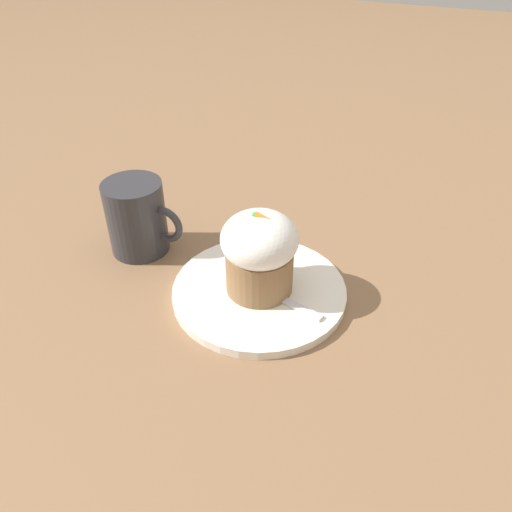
{
  "coord_description": "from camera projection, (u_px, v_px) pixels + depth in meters",
  "views": [
    {
      "loc": [
        0.19,
        -0.44,
        0.42
      ],
      "look_at": [
        -0.0,
        -0.0,
        0.06
      ],
      "focal_mm": 35.0,
      "sensor_mm": 36.0,
      "label": 1
    }
  ],
  "objects": [
    {
      "name": "ground_plane",
      "position": [
        259.0,
        294.0,
        0.63
      ],
      "size": [
        4.0,
        4.0,
        0.0
      ],
      "primitive_type": "plane",
      "color": "#846042"
    },
    {
      "name": "spoon",
      "position": [
        266.0,
        291.0,
        0.62
      ],
      "size": [
        0.12,
        0.05,
        0.01
      ],
      "color": "silver",
      "rests_on": "dessert_plate"
    },
    {
      "name": "dessert_plate",
      "position": [
        259.0,
        291.0,
        0.63
      ],
      "size": [
        0.22,
        0.22,
        0.01
      ],
      "color": "white",
      "rests_on": "ground_plane"
    },
    {
      "name": "carrot_cake",
      "position": [
        256.0,
        252.0,
        0.6
      ],
      "size": [
        0.09,
        0.09,
        0.11
      ],
      "color": "olive",
      "rests_on": "dessert_plate"
    },
    {
      "name": "coffee_cup",
      "position": [
        138.0,
        218.0,
        0.68
      ],
      "size": [
        0.11,
        0.08,
        0.1
      ],
      "color": "#2D2D33",
      "rests_on": "ground_plane"
    }
  ]
}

